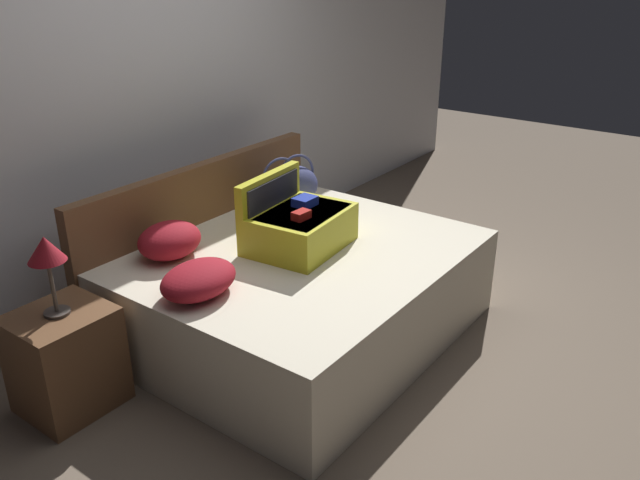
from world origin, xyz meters
name	(u,v)px	position (x,y,z in m)	size (l,w,h in m)	color
ground_plane	(361,354)	(0.00, 0.00, 0.00)	(12.00, 12.00, 0.00)	#6B5B4C
back_wall	(143,87)	(0.00, 1.65, 1.30)	(8.00, 0.10, 2.60)	silver
bed	(304,293)	(0.00, 0.40, 0.26)	(1.87, 1.53, 0.53)	beige
headboard	(204,232)	(0.00, 1.20, 0.44)	(1.91, 0.08, 0.89)	brown
hard_case_large	(298,225)	(0.04, 0.46, 0.66)	(0.61, 0.51, 0.40)	gold
duffel_bag	(289,187)	(0.48, 0.89, 0.67)	(0.48, 0.38, 0.35)	navy
pillow_near_headboard	(199,280)	(-0.70, 0.50, 0.61)	(0.42, 0.31, 0.16)	maroon
pillow_center_head	(170,240)	(-0.48, 0.95, 0.62)	(0.37, 0.32, 0.19)	maroon
nightstand	(66,360)	(-1.21, 0.91, 0.26)	(0.44, 0.40, 0.52)	brown
table_lamp	(46,254)	(-1.21, 0.91, 0.82)	(0.17, 0.17, 0.39)	#3F3833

